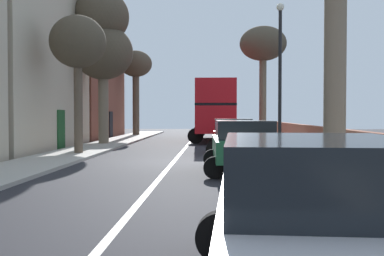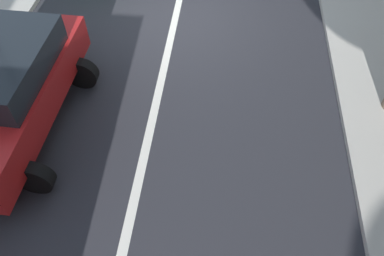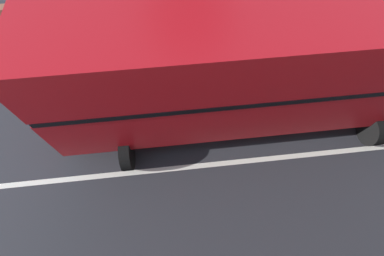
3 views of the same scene
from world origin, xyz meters
TOP-DOWN VIEW (x-y plane):
  - double_decker_bus at (1.70, 15.15)m, footprint 3.56×11.07m

SIDE VIEW (x-z plane):
  - double_decker_bus at x=1.70m, z-range 0.32..4.38m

